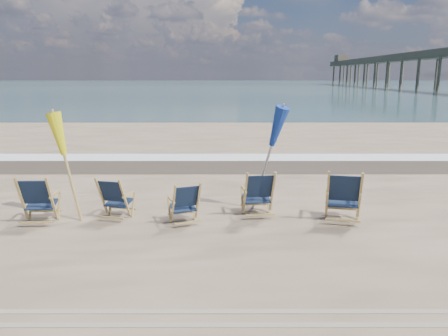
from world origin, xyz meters
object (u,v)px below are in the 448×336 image
object	(u,v)px
beach_chair_0	(51,200)
umbrella_blue	(267,127)
beach_chair_3	(273,194)
fishing_pier	(433,65)
beach_chair_4	(360,198)
umbrella_yellow	(66,139)
beach_chair_2	(198,202)
beach_chair_1	(125,199)

from	to	relation	value
beach_chair_0	umbrella_blue	xyz separation A→B (m)	(4.26, 0.91, 1.32)
beach_chair_3	fishing_pier	world-z (taller)	fishing_pier
beach_chair_4	umbrella_yellow	size ratio (longest dim) A/B	0.50
beach_chair_2	beach_chair_0	bearing A→B (deg)	-19.23
beach_chair_3	beach_chair_1	bearing A→B (deg)	-1.54
beach_chair_3	beach_chair_4	xyz separation A→B (m)	(1.65, -0.47, 0.05)
beach_chair_1	umbrella_yellow	bearing A→B (deg)	9.48
beach_chair_4	fishing_pier	size ratio (longest dim) A/B	0.01
umbrella_blue	fishing_pier	bearing A→B (deg)	62.75
beach_chair_0	beach_chair_1	bearing A→B (deg)	-174.16
beach_chair_3	umbrella_blue	xyz separation A→B (m)	(-0.10, 0.43, 1.32)
fishing_pier	umbrella_yellow	bearing A→B (deg)	-119.50
fishing_pier	umbrella_blue	bearing A→B (deg)	-117.25
beach_chair_2	umbrella_yellow	xyz separation A→B (m)	(-2.59, 0.25, 1.23)
beach_chair_2	beach_chair_4	world-z (taller)	beach_chair_4
beach_chair_1	umbrella_yellow	distance (m)	1.65
umbrella_yellow	fishing_pier	bearing A→B (deg)	60.50
beach_chair_2	beach_chair_3	xyz separation A→B (m)	(1.51, 0.41, 0.06)
beach_chair_1	beach_chair_2	distance (m)	1.49
beach_chair_0	beach_chair_4	distance (m)	6.02
beach_chair_2	fishing_pier	size ratio (longest dim) A/B	0.01
umbrella_yellow	beach_chair_3	bearing A→B (deg)	2.28
beach_chair_0	beach_chair_2	distance (m)	2.86
beach_chair_2	beach_chair_4	bearing A→B (deg)	158.19
beach_chair_4	umbrella_blue	distance (m)	2.35
beach_chair_0	umbrella_yellow	size ratio (longest dim) A/B	0.46
beach_chair_0	beach_chair_1	size ratio (longest dim) A/B	1.11
beach_chair_2	fishing_pier	bearing A→B (deg)	-138.50
beach_chair_2	fishing_pier	xyz separation A→B (m)	(38.51, 72.89, 4.21)
beach_chair_4	fishing_pier	xyz separation A→B (m)	(35.35, 72.96, 4.10)
beach_chair_4	umbrella_yellow	bearing A→B (deg)	9.31
beach_chair_1	beach_chair_2	size ratio (longest dim) A/B	1.04
beach_chair_1	beach_chair_3	world-z (taller)	beach_chair_3
umbrella_yellow	umbrella_blue	xyz separation A→B (m)	(4.00, 0.59, 0.16)
beach_chair_0	beach_chair_2	xyz separation A→B (m)	(2.85, 0.07, -0.07)
beach_chair_0	umbrella_blue	bearing A→B (deg)	-171.13
umbrella_blue	beach_chair_3	bearing A→B (deg)	-76.57
beach_chair_2	umbrella_blue	world-z (taller)	umbrella_blue
beach_chair_3	umbrella_blue	bearing A→B (deg)	-83.14
beach_chair_1	fishing_pier	size ratio (longest dim) A/B	0.01
beach_chair_0	beach_chair_4	world-z (taller)	beach_chair_4
beach_chair_0	umbrella_blue	world-z (taller)	umbrella_blue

